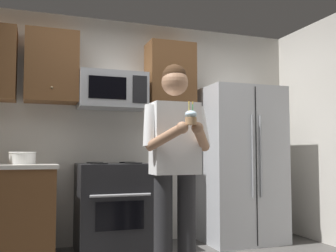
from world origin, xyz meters
TOP-DOWN VIEW (x-y plane):
  - wall_back at (0.00, 1.75)m, footprint 4.40×0.10m
  - oven_range at (-0.15, 1.36)m, footprint 0.76×0.70m
  - microwave at (-0.15, 1.48)m, footprint 0.74×0.41m
  - refrigerator at (1.35, 1.32)m, footprint 0.90×0.75m
  - cabinet_row_upper at (-0.72, 1.53)m, footprint 2.78×0.36m
  - bowl_large_white at (-1.07, 1.40)m, footprint 0.27×0.27m
  - person at (0.12, 0.19)m, footprint 0.60×0.48m
  - cupcake at (0.12, -0.14)m, footprint 0.09×0.09m

SIDE VIEW (x-z plane):
  - oven_range at x=-0.15m, z-range 0.00..0.93m
  - refrigerator at x=1.35m, z-range 0.00..1.80m
  - bowl_large_white at x=-1.07m, z-range 0.92..1.05m
  - person at x=0.12m, z-range 0.11..1.88m
  - cupcake at x=0.12m, z-range 1.21..1.38m
  - wall_back at x=0.00m, z-range 0.00..2.60m
  - microwave at x=-0.15m, z-range 1.52..1.92m
  - cabinet_row_upper at x=-0.72m, z-range 1.57..2.33m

